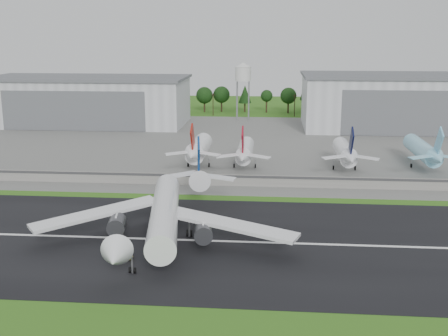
# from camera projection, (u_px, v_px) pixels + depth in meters

# --- Properties ---
(ground) EXTENTS (600.00, 600.00, 0.00)m
(ground) POSITION_uv_depth(u_px,v_px,m) (217.00, 260.00, 110.16)
(ground) COLOR #2E6117
(ground) RESTS_ON ground
(runway) EXTENTS (320.00, 60.00, 0.10)m
(runway) POSITION_uv_depth(u_px,v_px,m) (222.00, 241.00, 119.84)
(runway) COLOR black
(runway) RESTS_ON ground
(runway_centerline) EXTENTS (220.00, 1.00, 0.02)m
(runway_centerline) POSITION_uv_depth(u_px,v_px,m) (222.00, 241.00, 119.83)
(runway_centerline) COLOR white
(runway_centerline) RESTS_ON runway
(apron) EXTENTS (320.00, 150.00, 0.10)m
(apron) POSITION_uv_depth(u_px,v_px,m) (246.00, 144.00, 226.43)
(apron) COLOR slate
(apron) RESTS_ON ground
(blast_fence) EXTENTS (240.00, 0.61, 3.50)m
(blast_fence) POSITION_uv_depth(u_px,v_px,m) (236.00, 180.00, 163.02)
(blast_fence) COLOR gray
(blast_fence) RESTS_ON ground
(hangar_west) EXTENTS (97.00, 44.00, 23.20)m
(hangar_west) POSITION_uv_depth(u_px,v_px,m) (88.00, 100.00, 273.99)
(hangar_west) COLOR silver
(hangar_west) RESTS_ON ground
(hangar_east) EXTENTS (102.00, 47.00, 25.20)m
(hangar_east) POSITION_uv_depth(u_px,v_px,m) (412.00, 102.00, 260.72)
(hangar_east) COLOR silver
(hangar_east) RESTS_ON ground
(water_tower) EXTENTS (8.40, 8.40, 29.40)m
(water_tower) POSITION_uv_depth(u_px,v_px,m) (243.00, 72.00, 284.14)
(water_tower) COLOR #99999E
(water_tower) RESTS_ON ground
(utility_poles) EXTENTS (230.00, 3.00, 12.00)m
(utility_poles) POSITION_uv_depth(u_px,v_px,m) (253.00, 116.00, 303.96)
(utility_poles) COLOR black
(utility_poles) RESTS_ON ground
(treeline) EXTENTS (320.00, 16.00, 22.00)m
(treeline) POSITION_uv_depth(u_px,v_px,m) (254.00, 112.00, 318.49)
(treeline) COLOR black
(treeline) RESTS_ON ground
(main_airliner) EXTENTS (56.60, 59.17, 18.17)m
(main_airliner) POSITION_uv_depth(u_px,v_px,m) (164.00, 219.00, 119.34)
(main_airliner) COLOR white
(main_airliner) RESTS_ON runway
(ground_vehicle) EXTENTS (4.86, 3.32, 1.23)m
(ground_vehicle) POSITION_uv_depth(u_px,v_px,m) (122.00, 255.00, 110.48)
(ground_vehicle) COLOR yellow
(ground_vehicle) RESTS_ON runway
(parked_jet_red_a) EXTENTS (7.36, 31.29, 16.91)m
(parked_jet_red_a) POSITION_uv_depth(u_px,v_px,m) (198.00, 149.00, 184.07)
(parked_jet_red_a) COLOR white
(parked_jet_red_a) RESTS_ON ground
(parked_jet_red_b) EXTENTS (7.36, 31.29, 16.37)m
(parked_jet_red_b) POSITION_uv_depth(u_px,v_px,m) (245.00, 152.00, 182.81)
(parked_jet_red_b) COLOR white
(parked_jet_red_b) RESTS_ON ground
(parked_jet_navy) EXTENTS (7.36, 31.29, 16.55)m
(parked_jet_navy) POSITION_uv_depth(u_px,v_px,m) (346.00, 153.00, 180.07)
(parked_jet_navy) COLOR white
(parked_jet_navy) RESTS_ON ground
(parked_jet_skyblue) EXTENTS (7.36, 37.29, 16.63)m
(parked_jet_skyblue) POSITION_uv_depth(u_px,v_px,m) (425.00, 151.00, 182.73)
(parked_jet_skyblue) COLOR #90DCF9
(parked_jet_skyblue) RESTS_ON ground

